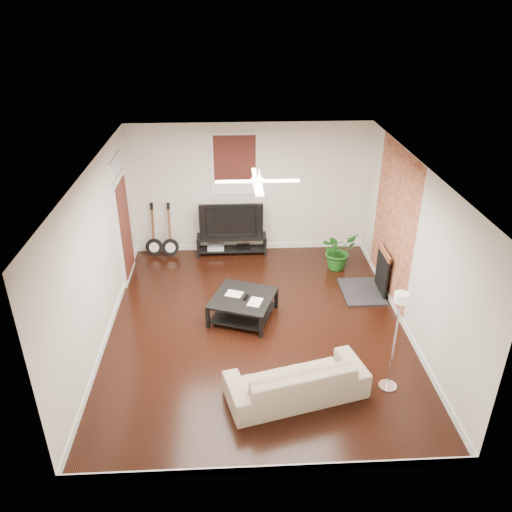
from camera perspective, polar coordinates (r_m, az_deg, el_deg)
The scene contains 14 objects.
room at distance 8.05m, azimuth 0.15°, elevation 0.27°, with size 5.01×6.01×2.81m.
brick_accent at distance 9.40m, azimuth 15.16°, elevation 3.41°, with size 0.02×2.20×2.80m, color brown.
fireplace at distance 9.72m, azimuth 12.87°, elevation -1.67°, with size 0.80×1.10×0.92m, color black.
window_back at distance 10.59m, azimuth -2.39°, elevation 10.24°, with size 1.00×0.06×1.30m, color #33110D.
door_left at distance 10.04m, azimuth -14.67°, elevation 4.10°, with size 0.08×1.00×2.50m, color white.
tv_stand at distance 11.06m, azimuth -2.73°, elevation 1.29°, with size 1.50×0.40×0.42m, color black.
tv at distance 10.83m, azimuth -2.81°, elevation 4.18°, with size 1.34×0.18×0.77m, color black.
coffee_table at distance 8.89m, azimuth -1.46°, elevation -5.75°, with size 1.00×1.00×0.42m, color black.
sofa at distance 7.31m, azimuth 4.56°, elevation -13.63°, with size 1.95×0.76×0.57m, color tan.
floor_lamp at distance 7.35m, azimuth 15.26°, elevation -9.31°, with size 0.26×0.26×1.60m, color silver, non-canonical shape.
potted_plant at distance 10.51m, azimuth 9.20°, elevation 0.62°, with size 0.72×0.62×0.80m, color #1C621C.
guitar_left at distance 11.00m, azimuth -11.52°, elevation 2.77°, with size 0.36×0.26×1.18m, color black, non-canonical shape.
guitar_right at distance 10.92m, azimuth -9.73°, elevation 2.77°, with size 0.36×0.26×1.18m, color black, non-canonical shape.
ceiling_fan at distance 7.58m, azimuth 0.16°, elevation 8.37°, with size 1.24×1.24×0.32m, color white, non-canonical shape.
Camera 1 is at (-0.40, -7.15, 5.07)m, focal length 35.66 mm.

